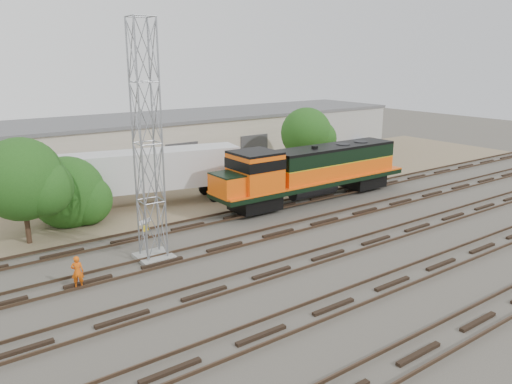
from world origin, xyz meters
TOP-DOWN VIEW (x-y plane):
  - ground at (0.00, 0.00)m, footprint 140.00×140.00m
  - dirt_strip at (0.00, 15.00)m, footprint 80.00×16.00m
  - tracks at (0.00, -3.00)m, footprint 80.00×20.40m
  - warehouse at (0.04, 22.98)m, footprint 58.40×10.40m
  - locomotive at (6.75, 6.00)m, footprint 17.42×3.06m
  - signal_tower at (-8.01, 2.51)m, footprint 1.88×1.88m
  - sign_post at (-8.20, 3.04)m, footprint 0.84×0.41m
  - worker at (-12.52, 1.30)m, footprint 0.69×0.59m
  - semi_trailer at (-3.46, 12.10)m, footprint 13.80×5.37m
  - dumpster_blue at (24.69, 18.03)m, footprint 1.87×1.79m
  - dumpster_red at (23.51, 15.52)m, footprint 1.78×1.71m
  - tree_west at (-12.84, 8.86)m, footprint 5.13×4.89m
  - tree_mid at (-9.73, 11.18)m, footprint 5.09×4.84m
  - tree_east at (12.47, 12.62)m, footprint 4.95×4.72m

SIDE VIEW (x-z plane):
  - ground at x=0.00m, z-range 0.00..0.00m
  - dirt_strip at x=0.00m, z-range 0.00..0.02m
  - tracks at x=0.00m, z-range -0.06..0.22m
  - dumpster_red at x=23.51m, z-range 0.00..1.40m
  - dumpster_blue at x=24.69m, z-range 0.00..1.50m
  - worker at x=-12.52m, z-range 0.00..1.62m
  - sign_post at x=-8.20m, z-range 0.44..2.63m
  - tree_mid at x=-9.73m, z-range -0.41..4.43m
  - locomotive at x=6.75m, z-range 0.31..4.49m
  - semi_trailer at x=-3.46m, z-range 0.54..4.70m
  - warehouse at x=0.04m, z-range 0.00..5.30m
  - tree_west at x=-12.84m, z-range 0.63..7.02m
  - tree_east at x=12.47m, z-range 0.70..7.07m
  - signal_tower at x=-8.01m, z-range -0.15..12.58m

